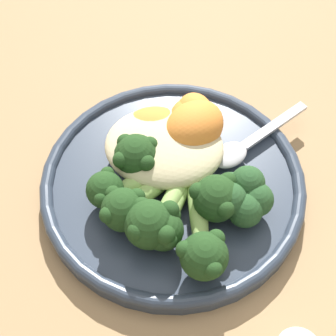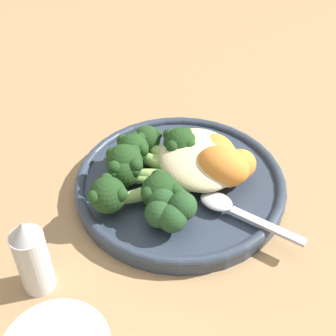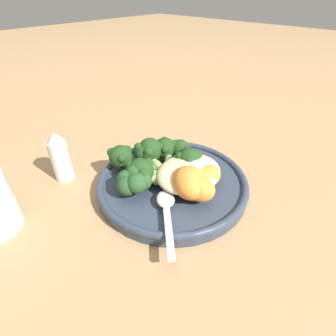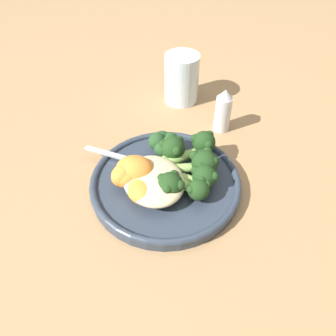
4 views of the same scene
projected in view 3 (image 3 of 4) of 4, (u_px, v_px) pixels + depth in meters
ground_plane at (183, 189)px, 0.43m from camera, size 4.00×4.00×0.00m
plate at (172, 183)px, 0.42m from camera, size 0.24×0.24×0.02m
quinoa_mound at (190, 172)px, 0.40m from camera, size 0.11×0.09×0.03m
broccoli_stalk_0 at (187, 163)px, 0.42m from camera, size 0.08×0.04×0.04m
broccoli_stalk_1 at (178, 157)px, 0.44m from camera, size 0.10×0.08×0.03m
broccoli_stalk_2 at (166, 153)px, 0.44m from camera, size 0.08×0.10×0.04m
broccoli_stalk_3 at (151, 154)px, 0.44m from camera, size 0.05×0.11×0.04m
broccoli_stalk_4 at (148, 158)px, 0.43m from camera, size 0.04×0.10×0.03m
broccoli_stalk_5 at (128, 161)px, 0.42m from camera, size 0.05×0.13×0.04m
broccoli_stalk_6 at (145, 172)px, 0.40m from camera, size 0.06×0.08×0.04m
sweet_potato_chunk_0 at (200, 189)px, 0.36m from camera, size 0.05×0.05×0.04m
sweet_potato_chunk_1 at (189, 183)px, 0.37m from camera, size 0.07×0.08×0.04m
sweet_potato_chunk_2 at (204, 176)px, 0.40m from camera, size 0.06×0.05×0.03m
sweet_potato_chunk_3 at (196, 186)px, 0.37m from camera, size 0.05×0.06×0.03m
kale_tuft at (133, 181)px, 0.38m from camera, size 0.05×0.05×0.04m
spoon at (166, 207)px, 0.36m from camera, size 0.09×0.10×0.01m
salt_shaker at (60, 157)px, 0.43m from camera, size 0.03×0.03×0.09m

